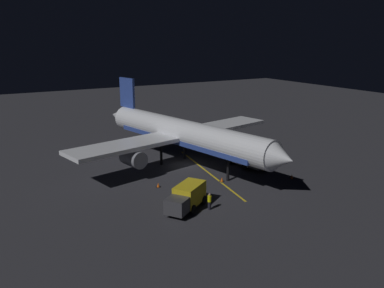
% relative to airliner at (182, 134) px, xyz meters
% --- Properties ---
extents(ground_plane, '(180.00, 180.00, 0.20)m').
position_rel_airliner_xyz_m(ground_plane, '(-0.12, 0.57, -4.46)').
color(ground_plane, '#2B2B31').
extents(apron_guide_stripe, '(3.48, 20.41, 0.01)m').
position_rel_airliner_xyz_m(apron_guide_stripe, '(-1.37, 4.57, -4.36)').
color(apron_guide_stripe, gold).
rests_on(apron_guide_stripe, ground_plane).
extents(airliner, '(31.97, 35.20, 10.90)m').
position_rel_airliner_xyz_m(airliner, '(0.00, 0.00, 0.00)').
color(airliner, white).
rests_on(airliner, ground_plane).
extents(baggage_truck, '(5.71, 4.82, 2.48)m').
position_rel_airliner_xyz_m(baggage_truck, '(6.60, 13.26, -3.11)').
color(baggage_truck, gold).
rests_on(baggage_truck, ground_plane).
extents(catering_truck, '(2.96, 6.16, 2.63)m').
position_rel_airliner_xyz_m(catering_truck, '(-7.00, 5.09, -3.03)').
color(catering_truck, silver).
rests_on(catering_truck, ground_plane).
extents(ground_crew_worker, '(0.40, 0.40, 1.74)m').
position_rel_airliner_xyz_m(ground_crew_worker, '(4.69, 14.50, -3.47)').
color(ground_crew_worker, black).
rests_on(ground_crew_worker, ground_plane).
extents(traffic_cone_near_left, '(0.50, 0.50, 0.55)m').
position_rel_airliner_xyz_m(traffic_cone_near_left, '(-0.96, 8.37, -4.11)').
color(traffic_cone_near_left, '#EA590F').
rests_on(traffic_cone_near_left, ground_plane).
extents(traffic_cone_near_right, '(0.50, 0.50, 0.55)m').
position_rel_airliner_xyz_m(traffic_cone_near_right, '(6.51, 6.22, -4.11)').
color(traffic_cone_near_right, '#EA590F').
rests_on(traffic_cone_near_right, ground_plane).
extents(traffic_cone_under_wing, '(0.50, 0.50, 0.55)m').
position_rel_airliner_xyz_m(traffic_cone_under_wing, '(-9.10, 11.78, -4.11)').
color(traffic_cone_under_wing, '#EA590F').
rests_on(traffic_cone_under_wing, ground_plane).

